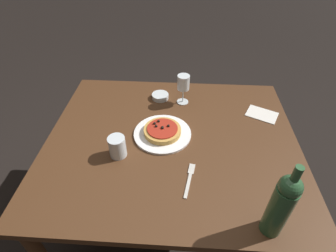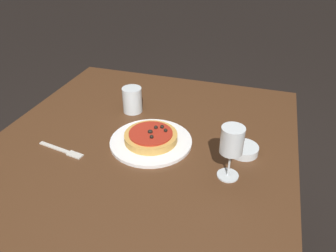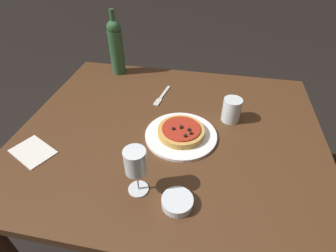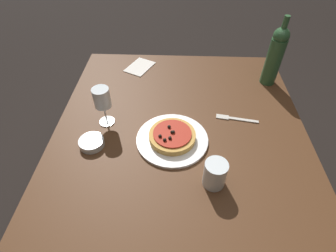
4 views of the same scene
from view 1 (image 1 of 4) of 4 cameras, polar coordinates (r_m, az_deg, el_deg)
The scene contains 10 objects.
ground_plane at distance 1.88m, azimuth 0.62°, elevation -18.59°, with size 14.00×14.00×0.00m, color black.
dining_table at distance 1.38m, azimuth 0.80°, elevation -5.20°, with size 1.26×1.08×0.71m.
dinner_plate at distance 1.35m, azimuth -1.21°, elevation -1.66°, with size 0.29×0.29×0.01m.
pizza at distance 1.33m, azimuth -1.23°, elevation -0.97°, with size 0.19×0.19×0.04m.
wine_glass at distance 1.50m, azimuth 3.37°, elevation 9.20°, with size 0.07×0.07×0.18m.
wine_bottle at distance 0.98m, azimuth 23.41°, elevation -15.48°, with size 0.08×0.08×0.35m.
water_cup at distance 1.23m, azimuth -10.97°, elevation -4.43°, with size 0.08×0.08×0.11m.
side_bowl at distance 1.60m, azimuth -1.70°, elevation 6.49°, with size 0.10×0.10×0.03m.
fork at distance 1.16m, azimuth 4.72°, elevation -11.21°, with size 0.05×0.19×0.00m.
paper_napkin at distance 1.57m, azimuth 19.76°, elevation 2.42°, with size 0.20×0.17×0.00m.
Camera 1 is at (0.04, -0.95, 1.63)m, focal length 28.00 mm.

